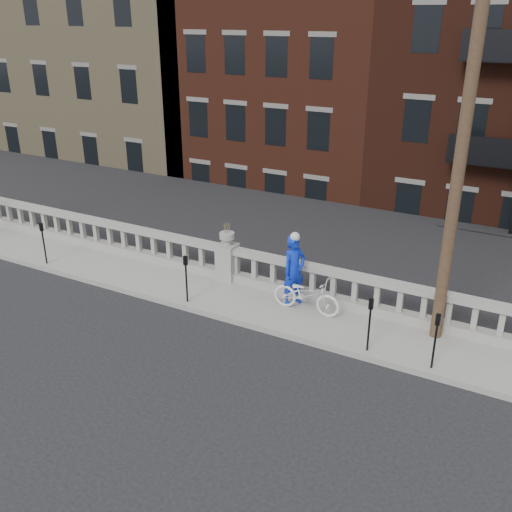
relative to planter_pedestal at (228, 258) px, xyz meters
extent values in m
plane|color=black|center=(0.00, -3.95, -0.83)|extent=(120.00, 120.00, 0.00)
cube|color=gray|center=(0.00, -0.95, -0.76)|extent=(32.00, 2.20, 0.15)
cube|color=gray|center=(0.00, 0.00, -0.56)|extent=(28.00, 0.34, 0.25)
cube|color=gray|center=(0.00, 0.00, 0.27)|extent=(28.00, 0.34, 0.16)
cube|color=gray|center=(0.00, 0.00, -0.13)|extent=(0.55, 0.55, 1.10)
cylinder|color=gray|center=(0.00, 0.00, 0.52)|extent=(0.24, 0.24, 0.20)
cylinder|color=gray|center=(0.00, 0.00, 0.70)|extent=(0.44, 0.44, 0.18)
cube|color=#605E59|center=(0.00, 0.35, -3.26)|extent=(36.00, 0.50, 5.15)
cube|color=black|center=(0.00, 22.00, -6.08)|extent=(80.00, 44.00, 0.50)
cube|color=#595651|center=(-2.00, 4.50, -3.83)|extent=(16.00, 7.00, 4.00)
cube|color=#8F7F5C|center=(-17.00, 17.00, 4.17)|extent=(18.00, 16.00, 20.00)
cube|color=#4E2216|center=(-4.00, 16.00, 1.17)|extent=(10.00, 14.00, 14.00)
cylinder|color=#422D1E|center=(6.20, -0.35, 4.32)|extent=(0.28, 0.28, 10.00)
cylinder|color=black|center=(-5.65, -1.80, -0.13)|extent=(0.05, 0.05, 1.10)
cube|color=black|center=(-5.65, -1.80, 0.55)|extent=(0.10, 0.08, 0.26)
cube|color=black|center=(-5.65, -1.85, 0.59)|extent=(0.06, 0.01, 0.08)
cylinder|color=black|center=(-0.21, -1.80, -0.13)|extent=(0.05, 0.05, 1.10)
cube|color=black|center=(-0.21, -1.80, 0.55)|extent=(0.10, 0.08, 0.26)
cube|color=black|center=(-0.21, -1.85, 0.59)|extent=(0.06, 0.01, 0.08)
cylinder|color=black|center=(4.94, -1.80, -0.13)|extent=(0.05, 0.05, 1.10)
cube|color=black|center=(4.94, -1.80, 0.55)|extent=(0.10, 0.08, 0.26)
cube|color=black|center=(4.94, -1.85, 0.59)|extent=(0.06, 0.01, 0.08)
cylinder|color=black|center=(6.44, -1.80, -0.13)|extent=(0.05, 0.05, 1.10)
cube|color=black|center=(6.44, -1.80, 0.55)|extent=(0.10, 0.08, 0.26)
cube|color=black|center=(6.44, -1.85, 0.59)|extent=(0.06, 0.01, 0.08)
imported|color=white|center=(2.88, -0.74, -0.19)|extent=(1.87, 0.68, 0.98)
imported|color=#0D2BCD|center=(2.39, -0.48, 0.30)|extent=(0.72, 0.85, 1.97)
camera|label=1|loc=(8.15, -13.16, 6.65)|focal=40.00mm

